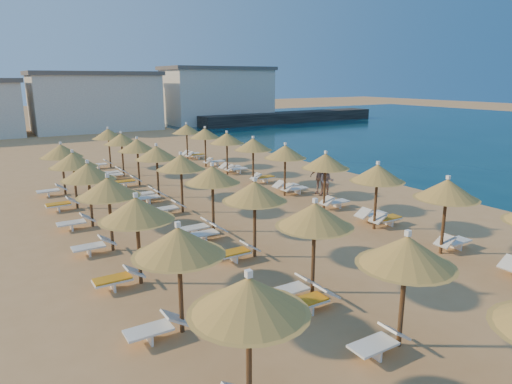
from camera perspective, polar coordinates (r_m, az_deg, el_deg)
ground at (r=19.41m, az=9.78°, el=-5.65°), size 220.00×220.00×0.00m
jetty at (r=70.09m, az=4.23°, el=9.32°), size 30.12×5.03×1.50m
hotel_blocks at (r=62.76m, az=-17.90°, el=10.85°), size 49.34×9.23×8.10m
parasol_row_east at (r=22.72m, az=8.68°, el=3.73°), size 2.38×36.70×3.03m
parasol_row_west at (r=19.36m, az=-5.48°, el=2.04°), size 2.38×36.70×3.03m
parasol_row_inland at (r=17.93m, az=-17.99°, el=0.43°), size 2.38×22.97×3.03m
loungers at (r=20.65m, az=-0.95°, el=-3.22°), size 13.51×35.83×0.66m
beachgoer_c at (r=26.41m, az=7.97°, el=1.86°), size 1.02×1.19×1.92m
beachgoer_b at (r=25.88m, az=8.79°, el=1.33°), size 1.04×1.04×1.70m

